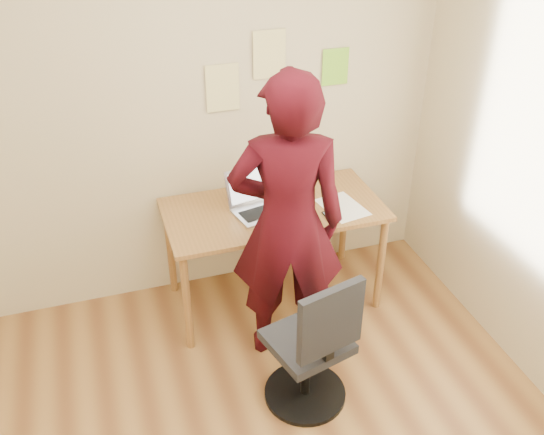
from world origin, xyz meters
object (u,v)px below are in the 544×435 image
object	(u,v)px
desk	(274,219)
laptop	(259,202)
phone	(329,216)
office_chair	(313,352)
person	(287,224)

from	to	relation	value
desk	laptop	xyz separation A→B (m)	(-0.10, 0.01, 0.14)
phone	office_chair	world-z (taller)	office_chair
laptop	person	xyz separation A→B (m)	(0.03, -0.47, 0.12)
laptop	phone	bearing A→B (deg)	-41.43
laptop	person	bearing A→B (deg)	-98.95
laptop	person	world-z (taller)	person
desk	phone	xyz separation A→B (m)	(0.30, -0.21, 0.09)
laptop	office_chair	xyz separation A→B (m)	(0.01, -0.96, -0.40)
office_chair	person	size ratio (longest dim) A/B	0.50
phone	person	size ratio (longest dim) A/B	0.06
laptop	person	distance (m)	0.49
desk	laptop	distance (m)	0.17
desk	phone	distance (m)	0.38
desk	office_chair	size ratio (longest dim) A/B	1.54
phone	office_chair	distance (m)	0.91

